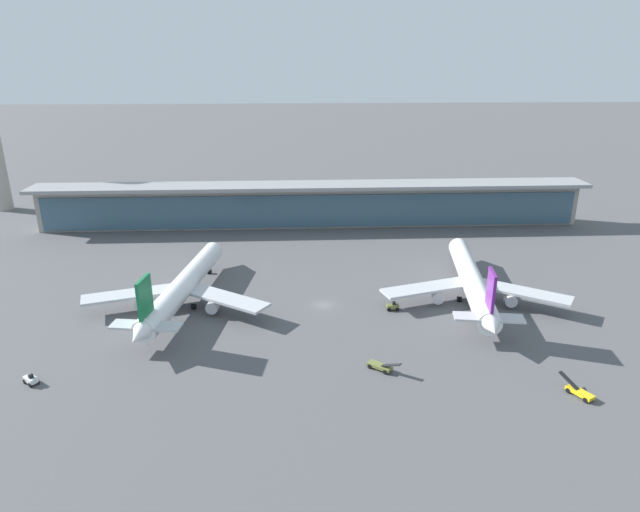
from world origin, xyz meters
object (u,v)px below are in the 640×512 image
(service_truck_under_wing_yellow, at_px, (579,392))
(airliner_centre_stand, at_px, (472,281))
(service_truck_by_tail_olive, at_px, (381,366))
(service_truck_mid_apron_white, at_px, (31,379))
(service_truck_near_nose_olive, at_px, (393,307))
(airliner_left_stand, at_px, (183,287))

(service_truck_under_wing_yellow, bearing_deg, airliner_centre_stand, 98.96)
(airliner_centre_stand, distance_m, service_truck_by_tail_olive, 41.01)
(service_truck_mid_apron_white, bearing_deg, service_truck_near_nose_olive, 21.00)
(service_truck_near_nose_olive, bearing_deg, airliner_centre_stand, 13.77)
(airliner_left_stand, height_order, service_truck_mid_apron_white, airliner_left_stand)
(service_truck_near_nose_olive, bearing_deg, service_truck_under_wing_yellow, -53.63)
(airliner_left_stand, height_order, service_truck_near_nose_olive, airliner_left_stand)
(service_truck_under_wing_yellow, bearing_deg, service_truck_near_nose_olive, 126.37)
(airliner_left_stand, height_order, service_truck_by_tail_olive, airliner_left_stand)
(airliner_left_stand, xyz_separation_m, service_truck_mid_apron_white, (-21.68, -32.10, -3.97))
(airliner_left_stand, xyz_separation_m, service_truck_near_nose_olive, (49.17, -4.90, -3.97))
(airliner_left_stand, bearing_deg, service_truck_near_nose_olive, -5.69)
(airliner_centre_stand, height_order, service_truck_mid_apron_white, airliner_centre_stand)
(service_truck_under_wing_yellow, xyz_separation_m, service_truck_mid_apron_white, (-97.31, 8.73, 0.07))
(service_truck_mid_apron_white, relative_size, service_truck_by_tail_olive, 0.54)
(airliner_left_stand, distance_m, service_truck_near_nose_olive, 49.57)
(airliner_centre_stand, distance_m, service_truck_mid_apron_white, 96.46)
(airliner_left_stand, distance_m, service_truck_mid_apron_white, 38.94)
(airliner_centre_stand, xyz_separation_m, service_truck_near_nose_olive, (-20.02, -4.91, -3.97))
(service_truck_under_wing_yellow, bearing_deg, airliner_left_stand, 151.64)
(service_truck_mid_apron_white, xyz_separation_m, service_truck_by_tail_olive, (64.02, 1.38, -0.07))
(service_truck_under_wing_yellow, xyz_separation_m, service_truck_by_tail_olive, (-33.29, 10.10, 0.00))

